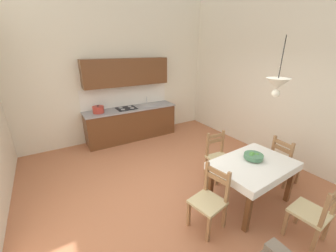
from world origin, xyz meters
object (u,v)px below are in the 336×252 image
pendant_lamp (277,84)px  dining_chair_window_side (284,162)px  kitchen_cabinetry (130,109)px  fruit_bowl (253,156)px  dining_table (253,170)px  dining_chair_camera_side (313,214)px  dining_chair_tv_side (209,200)px  dining_chair_kitchen_side (218,157)px

pendant_lamp → dining_chair_window_side: bearing=8.5°
kitchen_cabinetry → fruit_bowl: size_ratio=8.41×
fruit_bowl → pendant_lamp: bearing=-77.5°
dining_table → dining_chair_camera_side: size_ratio=1.45×
dining_chair_window_side → dining_chair_tv_side: same height
dining_chair_camera_side → fruit_bowl: 1.06m
dining_table → dining_chair_tv_side: dining_chair_tv_side is taller
dining_chair_camera_side → dining_chair_window_side: (0.94, 0.97, 0.00)m
dining_table → dining_chair_kitchen_side: dining_chair_kitchen_side is taller
dining_chair_window_side → dining_chair_tv_side: bearing=-177.5°
kitchen_cabinetry → dining_chair_camera_side: 4.55m
kitchen_cabinetry → dining_table: 3.63m
dining_chair_kitchen_side → fruit_bowl: dining_chair_kitchen_side is taller
fruit_bowl → dining_chair_camera_side: bearing=-90.3°
fruit_bowl → pendant_lamp: (0.03, -0.16, 1.18)m
pendant_lamp → fruit_bowl: bearing=102.5°
kitchen_cabinetry → dining_chair_camera_side: kitchen_cabinetry is taller
kitchen_cabinetry → dining_chair_tv_side: (-0.23, -3.58, -0.41)m
dining_table → pendant_lamp: pendant_lamp is taller
kitchen_cabinetry → fruit_bowl: (0.76, -3.48, -0.04)m
dining_chair_tv_side → dining_table: bearing=1.8°
kitchen_cabinetry → pendant_lamp: size_ratio=3.13×
dining_chair_kitchen_side → pendant_lamp: size_ratio=1.16×
dining_chair_kitchen_side → pendant_lamp: pendant_lamp is taller
kitchen_cabinetry → dining_chair_kitchen_side: 2.87m
dining_chair_window_side → fruit_bowl: dining_chair_window_side is taller
dining_chair_tv_side → pendant_lamp: pendant_lamp is taller
dining_chair_camera_side → fruit_bowl: dining_chair_camera_side is taller
dining_chair_camera_side → dining_chair_window_side: size_ratio=1.00×
kitchen_cabinetry → dining_chair_window_side: 3.91m
dining_chair_window_side → fruit_bowl: size_ratio=3.10×
dining_chair_kitchen_side → dining_table: bearing=-93.8°
dining_chair_window_side → fruit_bowl: 1.01m
kitchen_cabinetry → pendant_lamp: bearing=-77.6°
kitchen_cabinetry → dining_table: size_ratio=1.87×
kitchen_cabinetry → pendant_lamp: (0.80, -3.63, 1.14)m
dining_chair_kitchen_side → fruit_bowl: bearing=-88.9°
dining_chair_camera_side → dining_chair_kitchen_side: 1.73m
kitchen_cabinetry → dining_chair_tv_side: size_ratio=2.71×
dining_table → fruit_bowl: fruit_bowl is taller
pendant_lamp → dining_table: bearing=141.9°
dining_chair_window_side → pendant_lamp: (-0.90, -0.13, 1.55)m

